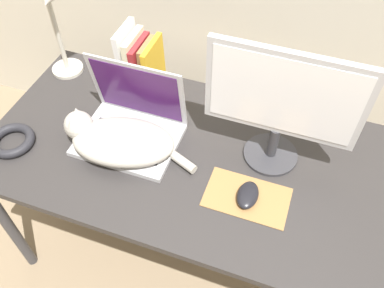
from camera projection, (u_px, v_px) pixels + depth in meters
desk at (182, 163)px, 1.50m from camera, size 1.41×0.75×0.73m
laptop at (131, 125)px, 1.46m from camera, size 0.35×0.27×0.28m
cat at (118, 140)px, 1.41m from camera, size 0.49×0.28×0.14m
external_monitor at (282, 104)px, 1.24m from camera, size 0.49×0.19×0.45m
mousepad at (247, 197)px, 1.32m from camera, size 0.27×0.16×0.00m
computer_mouse at (248, 195)px, 1.30m from camera, size 0.07×0.11×0.03m
book_row at (140, 63)px, 1.59m from camera, size 0.14×0.16×0.26m
desk_lamp at (54, 12)px, 1.48m from camera, size 0.17×0.17×0.45m
cable_coil at (12, 140)px, 1.46m from camera, size 0.16×0.16×0.03m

